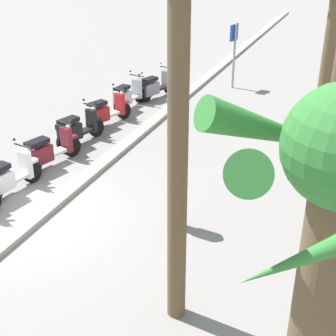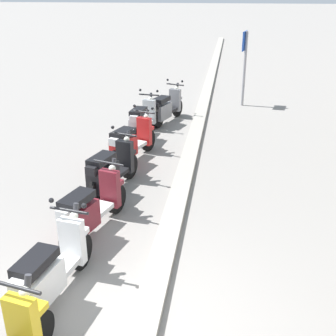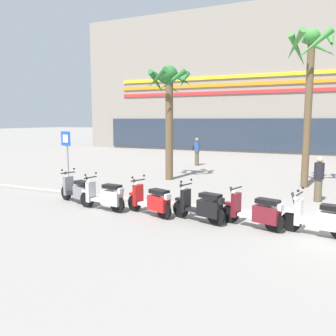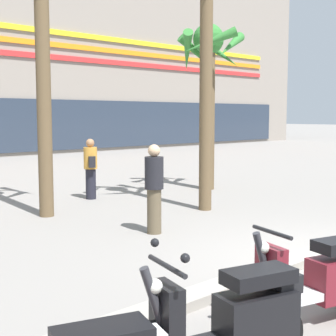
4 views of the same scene
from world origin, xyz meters
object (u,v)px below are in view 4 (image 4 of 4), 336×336
palm_tree_far_corner (208,69)px  scooter_maroon_second_in_line (319,280)px  pedestrian_window_shopping (91,167)px  scooter_black_mid_centre (230,323)px  pedestrian_by_palm_tree (154,187)px

palm_tree_far_corner → scooter_maroon_second_in_line: bearing=-130.8°
palm_tree_far_corner → pedestrian_window_shopping: size_ratio=3.05×
scooter_black_mid_centre → scooter_maroon_second_in_line: size_ratio=0.96×
pedestrian_by_palm_tree → scooter_black_mid_centre: bearing=-124.7°
palm_tree_far_corner → pedestrian_window_shopping: bearing=165.7°
scooter_maroon_second_in_line → palm_tree_far_corner: palm_tree_far_corner is taller
scooter_maroon_second_in_line → palm_tree_far_corner: (6.13, 7.10, 2.98)m
scooter_maroon_second_in_line → pedestrian_window_shopping: pedestrian_window_shopping is taller
pedestrian_window_shopping → pedestrian_by_palm_tree: pedestrian_by_palm_tree is taller
scooter_black_mid_centre → pedestrian_by_palm_tree: bearing=55.3°
scooter_black_mid_centre → pedestrian_window_shopping: bearing=62.5°
pedestrian_by_palm_tree → scooter_maroon_second_in_line: bearing=-108.6°
scooter_black_mid_centre → scooter_maroon_second_in_line: 1.52m
scooter_maroon_second_in_line → palm_tree_far_corner: size_ratio=0.38×
scooter_maroon_second_in_line → scooter_black_mid_centre: bearing=-176.9°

